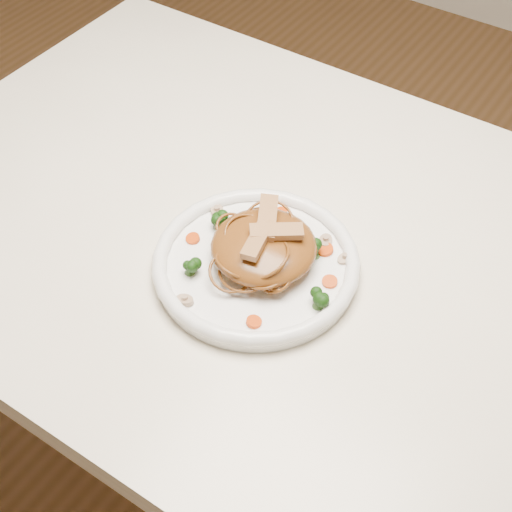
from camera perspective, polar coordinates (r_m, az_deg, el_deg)
The scene contains 20 objects.
ground at distance 1.66m, azimuth 1.21°, elevation -16.73°, with size 4.00×4.00×0.00m, color brown.
table at distance 1.12m, azimuth 1.73°, elevation -1.99°, with size 1.20×0.80×0.75m.
plate at distance 0.99m, azimuth 0.00°, elevation -0.86°, with size 0.27×0.27×0.02m, color white.
noodle_mound at distance 0.97m, azimuth 0.59°, elevation 0.71°, with size 0.14×0.14×0.04m, color brown.
chicken_a at distance 0.95m, azimuth 1.56°, elevation 1.86°, with size 0.07×0.02×0.01m, color #B17F54.
chicken_b at distance 0.97m, azimuth 0.86°, elevation 2.92°, with size 0.07×0.02×0.01m, color #B17F54.
chicken_c at distance 0.94m, azimuth 0.13°, elevation 1.24°, with size 0.07×0.02×0.01m, color #B17F54.
broccoli_0 at distance 0.99m, azimuth 4.52°, elevation 0.64°, with size 0.03×0.03×0.03m, color #163D0C, non-canonical shape.
broccoli_1 at distance 1.02m, azimuth -2.75°, elevation 2.82°, with size 0.03×0.03×0.03m, color #163D0C, non-canonical shape.
broccoli_2 at distance 0.97m, azimuth -5.10°, elevation -0.67°, with size 0.03×0.03×0.03m, color #163D0C, non-canonical shape.
broccoli_3 at distance 0.93m, azimuth 4.75°, elevation -3.18°, with size 0.03×0.03×0.03m, color #163D0C, non-canonical shape.
carrot_0 at distance 1.00m, azimuth 5.23°, elevation 0.48°, with size 0.02×0.02×0.01m, color #DF4008.
carrot_1 at distance 1.02m, azimuth -4.81°, elevation 1.32°, with size 0.02×0.02×0.01m, color #DF4008.
carrot_2 at distance 0.97m, azimuth 5.60°, elevation -1.95°, with size 0.02×0.02×0.01m, color #DF4008.
carrot_3 at distance 1.05m, azimuth 1.92°, elevation 3.37°, with size 0.02×0.02×0.01m, color #DF4008.
carrot_4 at distance 0.92m, azimuth -0.16°, elevation -5.01°, with size 0.02×0.02×0.01m, color #DF4008.
mushroom_0 at distance 0.95m, azimuth -5.40°, elevation -3.35°, with size 0.02×0.02×0.01m, color tan.
mushroom_1 at distance 0.99m, azimuth 6.75°, elevation -0.19°, with size 0.02×0.02×0.01m, color tan.
mushroom_2 at distance 1.05m, azimuth -2.97°, elevation 3.43°, with size 0.03×0.03×0.01m, color tan.
mushroom_3 at distance 1.01m, azimuth 5.28°, elevation 1.14°, with size 0.02×0.02×0.01m, color tan.
Camera 1 is at (0.38, -0.62, 1.50)m, focal length 52.84 mm.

